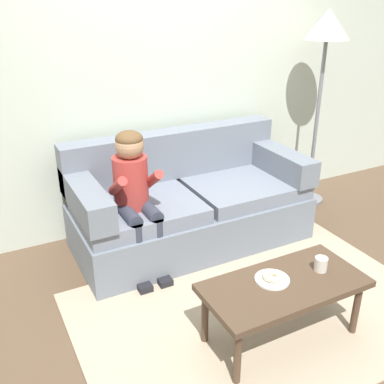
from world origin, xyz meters
The scene contains 11 objects.
ground centered at (0.00, 0.00, 0.00)m, with size 10.00×10.00×0.00m, color brown.
wall_back centered at (0.00, 1.40, 1.40)m, with size 8.00×0.10×2.80m, color beige.
area_rug centered at (0.00, -0.25, 0.01)m, with size 2.41×1.64×0.01m, color tan.
couch centered at (0.02, 0.84, 0.34)m, with size 1.95×0.90×0.91m.
coffee_table centered at (-0.02, -0.51, 0.37)m, with size 1.00×0.49×0.42m.
person_child centered at (-0.52, 0.64, 0.67)m, with size 0.34×0.58×1.10m.
plate centered at (-0.08, -0.46, 0.42)m, with size 0.21×0.21×0.01m, color white.
donut centered at (-0.08, -0.46, 0.45)m, with size 0.12×0.12×0.04m, color beige.
mug centered at (0.26, -0.51, 0.46)m, with size 0.08×0.08×0.09m, color silver.
toy_controller centered at (0.62, 0.04, 0.03)m, with size 0.23×0.09×0.05m.
floor_lamp centered at (1.50, 0.99, 1.60)m, with size 0.41×0.41×1.86m.
Camera 1 is at (-1.53, -2.23, 2.01)m, focal length 42.07 mm.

